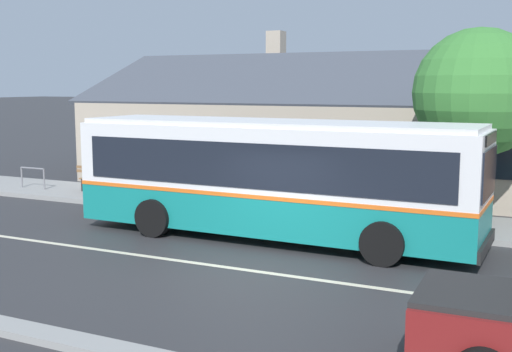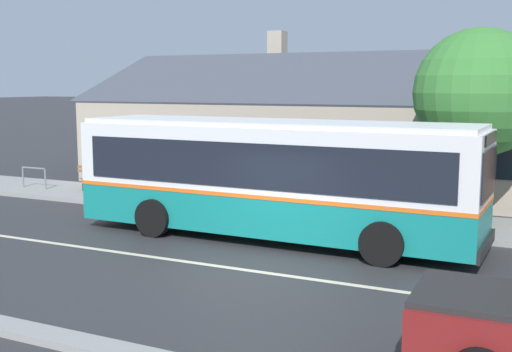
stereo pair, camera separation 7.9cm
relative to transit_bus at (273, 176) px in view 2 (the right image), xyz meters
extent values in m
plane|color=#2D2D30|center=(0.73, -2.90, -1.64)|extent=(300.00, 300.00, 0.00)
cube|color=gray|center=(0.73, 3.10, -1.57)|extent=(60.00, 3.00, 0.15)
cube|color=gray|center=(0.73, -7.65, -1.58)|extent=(60.00, 0.50, 0.12)
cube|color=beige|center=(0.73, -2.90, -1.64)|extent=(60.00, 0.16, 0.01)
cube|color=tan|center=(2.20, 10.97, -0.03)|extent=(27.12, 10.78, 3.22)
cube|color=#424751|center=(2.20, 8.27, 2.58)|extent=(27.72, 5.45, 2.16)
cube|color=#424751|center=(2.20, 13.66, 2.58)|extent=(27.72, 5.45, 2.16)
cube|color=tan|center=(-5.26, 12.05, 4.09)|extent=(0.70, 0.70, 1.20)
cube|color=black|center=(-7.29, 5.55, 0.13)|extent=(1.10, 0.06, 1.30)
cube|color=black|center=(-0.96, 5.55, 0.13)|extent=(1.10, 0.06, 1.30)
cube|color=#147F7A|center=(-0.02, 0.00, -0.89)|extent=(10.50, 2.67, 0.97)
cube|color=orange|center=(-0.02, 0.00, -0.35)|extent=(10.52, 2.69, 0.10)
cube|color=white|center=(-0.02, 0.00, 0.49)|extent=(10.50, 2.67, 1.59)
cube|color=white|center=(-0.02, 0.00, 1.35)|extent=(10.29, 2.54, 0.12)
cube|color=black|center=(0.00, 1.26, 0.39)|extent=(9.62, 0.19, 1.09)
cube|color=black|center=(-0.04, -1.27, 0.39)|extent=(9.62, 0.19, 1.09)
cube|color=black|center=(5.23, -0.09, 0.39)|extent=(0.08, 2.20, 1.09)
cube|color=black|center=(5.23, -0.09, 1.15)|extent=(0.07, 1.75, 0.24)
cube|color=black|center=(5.25, -0.09, -1.24)|extent=(0.12, 2.50, 0.28)
cube|color=#B21919|center=(-1.30, 1.29, -0.89)|extent=(2.93, 0.08, 0.68)
cube|color=black|center=(4.08, 1.20, -0.22)|extent=(0.90, 0.04, 2.31)
cylinder|color=black|center=(3.25, 1.19, -1.14)|extent=(1.00, 0.30, 1.00)
cylinder|color=black|center=(3.20, -1.31, -1.14)|extent=(1.00, 0.30, 1.00)
cylinder|color=black|center=(-2.87, 1.30, -1.14)|extent=(1.00, 0.30, 1.00)
cylinder|color=black|center=(-2.91, -1.20, -1.14)|extent=(1.00, 0.30, 1.00)
cylinder|color=black|center=(5.87, -5.00, -1.26)|extent=(0.77, 0.28, 0.76)
cube|color=brown|center=(-8.21, 3.30, -1.04)|extent=(1.58, 0.10, 0.04)
cube|color=brown|center=(-8.21, 3.16, -1.04)|extent=(1.58, 0.10, 0.04)
cube|color=brown|center=(-8.21, 3.01, -1.04)|extent=(1.58, 0.10, 0.04)
cube|color=brown|center=(-8.21, 2.89, -0.74)|extent=(1.58, 0.04, 0.10)
cube|color=brown|center=(-8.21, 2.89, -0.60)|extent=(1.58, 0.04, 0.10)
cube|color=black|center=(-7.58, 3.16, -1.27)|extent=(0.08, 0.43, 0.45)
cube|color=black|center=(-8.85, 3.16, -1.27)|extent=(0.08, 0.43, 0.45)
cylinder|color=#4C3828|center=(4.47, 3.75, -0.35)|extent=(0.36, 0.36, 2.59)
sphere|color=#387A33|center=(4.47, 3.75, 2.09)|extent=(3.55, 3.55, 3.55)
sphere|color=#387A33|center=(4.14, 4.16, 1.56)|extent=(2.10, 2.10, 2.10)
cylinder|color=slate|center=(-11.50, 2.70, -1.12)|extent=(0.06, 0.06, 0.75)
cylinder|color=slate|center=(-10.40, 2.70, -1.12)|extent=(0.06, 0.06, 0.75)
cylinder|color=slate|center=(-10.95, 2.70, -0.74)|extent=(1.10, 0.06, 0.06)
camera|label=1|loc=(6.61, -14.88, 2.32)|focal=45.00mm
camera|label=2|loc=(6.68, -14.85, 2.32)|focal=45.00mm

